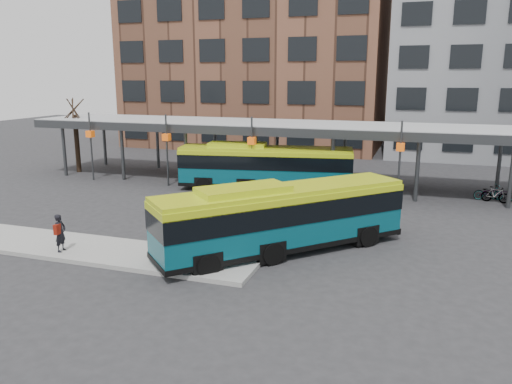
% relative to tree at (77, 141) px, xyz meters
% --- Properties ---
extents(ground, '(120.00, 120.00, 0.00)m').
position_rel_tree_xyz_m(ground, '(18.00, -12.00, -2.43)').
color(ground, '#28282B').
rests_on(ground, ground).
extents(boarding_island, '(14.00, 3.00, 0.18)m').
position_rel_tree_xyz_m(boarding_island, '(12.50, -15.00, -2.34)').
color(boarding_island, gray).
rests_on(boarding_island, ground).
extents(canopy, '(40.00, 6.53, 4.80)m').
position_rel_tree_xyz_m(canopy, '(17.94, 0.87, 1.47)').
color(canopy, '#999B9E').
rests_on(canopy, ground).
extents(tree, '(1.64, 1.64, 5.60)m').
position_rel_tree_xyz_m(tree, '(0.00, 0.00, 0.00)').
color(tree, black).
rests_on(tree, ground).
extents(building_brick, '(26.00, 14.00, 22.00)m').
position_rel_tree_xyz_m(building_brick, '(8.00, 20.00, 8.57)').
color(building_brick, brown).
rests_on(building_brick, ground).
extents(bus_front, '(9.31, 9.48, 3.02)m').
position_rel_tree_xyz_m(bus_front, '(19.83, -12.51, -0.86)').
color(bus_front, '#074957').
rests_on(bus_front, ground).
extents(bus_rear, '(11.34, 4.23, 3.06)m').
position_rel_tree_xyz_m(bus_rear, '(15.58, -1.41, -0.84)').
color(bus_rear, '#074957').
rests_on(bus_rear, ground).
extents(pedestrian, '(0.42, 0.63, 1.58)m').
position_rel_tree_xyz_m(pedestrian, '(11.30, -15.78, -1.45)').
color(pedestrian, black).
rests_on(pedestrian, boarding_island).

